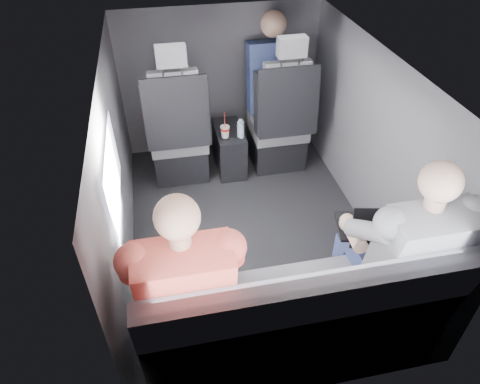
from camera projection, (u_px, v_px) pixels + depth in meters
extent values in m
plane|color=black|center=(250.00, 231.00, 3.36)|extent=(2.60, 2.60, 0.00)
plane|color=#B2B2AD|center=(254.00, 65.00, 2.51)|extent=(2.60, 2.60, 0.00)
cube|color=#56565B|center=(118.00, 175.00, 2.79)|extent=(0.02, 2.60, 1.35)
cube|color=#56565B|center=(373.00, 146.00, 3.08)|extent=(0.02, 2.60, 1.35)
cube|color=#56565B|center=(220.00, 81.00, 3.93)|extent=(1.80, 0.02, 1.35)
cube|color=#56565B|center=(315.00, 319.00, 1.94)|extent=(1.80, 0.02, 1.35)
cube|color=white|center=(113.00, 174.00, 2.43)|extent=(0.02, 0.75, 0.42)
cube|color=black|center=(288.00, 94.00, 3.44)|extent=(0.35, 0.11, 0.59)
cube|color=black|center=(180.00, 157.00, 3.90)|extent=(0.46, 0.48, 0.30)
cube|color=slate|center=(178.00, 136.00, 3.74)|extent=(0.48, 0.46, 0.14)
cube|color=slate|center=(176.00, 109.00, 3.35)|extent=(0.38, 0.18, 0.61)
cube|color=black|center=(148.00, 115.00, 3.34)|extent=(0.08, 0.21, 0.53)
cube|color=black|center=(204.00, 110.00, 3.40)|extent=(0.08, 0.21, 0.53)
cube|color=black|center=(177.00, 114.00, 3.31)|extent=(0.50, 0.11, 0.58)
cube|color=slate|center=(171.00, 56.00, 3.05)|extent=(0.22, 0.10, 0.15)
cube|color=black|center=(276.00, 146.00, 4.04)|extent=(0.46, 0.48, 0.30)
cube|color=slate|center=(277.00, 126.00, 3.88)|extent=(0.48, 0.46, 0.14)
cube|color=slate|center=(286.00, 98.00, 3.49)|extent=(0.38, 0.18, 0.61)
cube|color=black|center=(260.00, 104.00, 3.48)|extent=(0.08, 0.21, 0.53)
cube|color=black|center=(312.00, 99.00, 3.55)|extent=(0.08, 0.21, 0.53)
cube|color=black|center=(289.00, 103.00, 3.45)|extent=(0.50, 0.11, 0.58)
cube|color=slate|center=(292.00, 47.00, 3.19)|extent=(0.22, 0.10, 0.15)
cube|color=black|center=(229.00, 149.00, 3.90)|extent=(0.24, 0.48, 0.40)
cylinder|color=black|center=(226.00, 137.00, 3.68)|extent=(0.09, 0.09, 0.01)
cylinder|color=black|center=(238.00, 136.00, 3.69)|extent=(0.09, 0.09, 0.01)
cube|color=slate|center=(290.00, 324.00, 2.44)|extent=(1.60, 0.50, 0.45)
cube|color=slate|center=(311.00, 309.00, 1.98)|extent=(1.60, 0.17, 0.47)
cylinder|color=red|center=(225.00, 129.00, 3.62)|extent=(0.08, 0.08, 0.02)
cylinder|color=white|center=(225.00, 127.00, 3.61)|extent=(0.08, 0.08, 0.01)
cylinder|color=red|center=(225.00, 119.00, 3.57)|extent=(0.01, 0.01, 0.13)
cylinder|color=#A0BED8|center=(241.00, 130.00, 3.64)|extent=(0.06, 0.06, 0.15)
cylinder|color=#A0BED8|center=(241.00, 121.00, 3.59)|extent=(0.03, 0.03, 0.02)
cube|color=white|center=(172.00, 257.00, 2.35)|extent=(0.33, 0.26, 0.02)
cube|color=silver|center=(172.00, 258.00, 2.33)|extent=(0.27, 0.15, 0.00)
cube|color=white|center=(170.00, 247.00, 2.40)|extent=(0.10, 0.06, 0.00)
cube|color=white|center=(171.00, 262.00, 2.17)|extent=(0.32, 0.10, 0.22)
cube|color=white|center=(171.00, 261.00, 2.18)|extent=(0.28, 0.08, 0.19)
cube|color=black|center=(368.00, 227.00, 2.54)|extent=(0.41, 0.33, 0.02)
cube|color=black|center=(369.00, 227.00, 2.52)|extent=(0.32, 0.20, 0.00)
cube|color=black|center=(363.00, 217.00, 2.59)|extent=(0.12, 0.08, 0.00)
cube|color=black|center=(385.00, 229.00, 2.34)|extent=(0.37, 0.15, 0.24)
cube|color=white|center=(384.00, 228.00, 2.35)|extent=(0.32, 0.13, 0.21)
cube|color=#343339|center=(164.00, 294.00, 2.24)|extent=(0.16, 0.47, 0.14)
cube|color=#343339|center=(208.00, 287.00, 2.28)|extent=(0.16, 0.47, 0.14)
cube|color=#343339|center=(167.00, 293.00, 2.61)|extent=(0.14, 0.14, 0.45)
cube|color=#343339|center=(205.00, 286.00, 2.65)|extent=(0.14, 0.14, 0.45)
cube|color=#D04C44|center=(186.00, 289.00, 1.94)|extent=(0.43, 0.29, 0.58)
sphere|color=tan|center=(177.00, 217.00, 1.70)|extent=(0.19, 0.19, 0.19)
cylinder|color=tan|center=(140.00, 265.00, 2.18)|extent=(0.12, 0.30, 0.13)
cylinder|color=tan|center=(222.00, 252.00, 2.25)|extent=(0.12, 0.30, 0.13)
cube|color=navy|center=(370.00, 261.00, 2.42)|extent=(0.16, 0.47, 0.14)
cube|color=navy|center=(408.00, 255.00, 2.46)|extent=(0.16, 0.47, 0.14)
cube|color=navy|center=(345.00, 264.00, 2.79)|extent=(0.14, 0.14, 0.45)
cube|color=navy|center=(379.00, 258.00, 2.83)|extent=(0.14, 0.14, 0.45)
cube|color=gray|center=(420.00, 251.00, 2.12)|extent=(0.43, 0.29, 0.58)
sphere|color=#D1AA8E|center=(441.00, 181.00, 1.89)|extent=(0.19, 0.19, 0.19)
cylinder|color=#D1AA8E|center=(353.00, 233.00, 2.36)|extent=(0.12, 0.30, 0.13)
cylinder|color=#D1AA8E|center=(424.00, 222.00, 2.43)|extent=(0.12, 0.30, 0.13)
cube|color=navy|center=(272.00, 76.00, 3.76)|extent=(0.43, 0.27, 0.62)
sphere|color=tan|center=(273.00, 24.00, 3.50)|extent=(0.21, 0.21, 0.21)
cube|color=navy|center=(268.00, 103.00, 3.99)|extent=(0.36, 0.43, 0.13)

